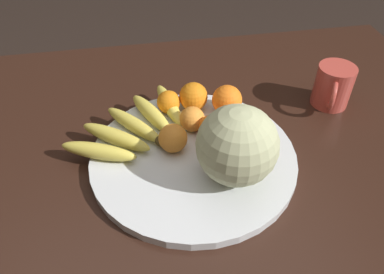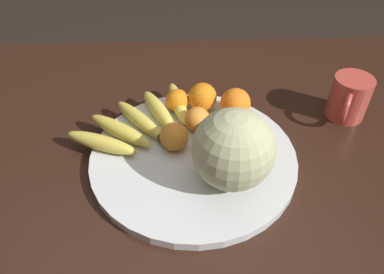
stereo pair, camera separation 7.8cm
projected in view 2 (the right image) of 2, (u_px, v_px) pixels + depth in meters
The scene contains 13 objects.
kitchen_table at pixel (193, 186), 0.87m from camera, with size 1.48×1.13×0.70m.
fruit_bowl at pixel (192, 157), 0.82m from camera, with size 0.45×0.45×0.02m.
melon at pixel (233, 149), 0.71m from camera, with size 0.16×0.16×0.16m.
banana_bunch at pixel (140, 121), 0.87m from camera, with size 0.29×0.27×0.04m.
orange_front_left at pixel (197, 119), 0.86m from camera, with size 0.06×0.06×0.06m.
orange_front_right at pixel (240, 131), 0.82m from camera, with size 0.06×0.06×0.06m.
orange_mid_center at pixel (174, 137), 0.81m from camera, with size 0.06×0.06×0.06m.
orange_back_left at pixel (177, 101), 0.91m from camera, with size 0.06×0.06×0.06m.
orange_back_right at pixel (202, 97), 0.91m from camera, with size 0.07×0.07×0.07m.
orange_top_small at pixel (235, 103), 0.89m from camera, with size 0.07×0.07×0.07m.
orange_side_extra at pixel (215, 130), 0.83m from camera, with size 0.06×0.06×0.06m.
produce_tag at pixel (192, 118), 0.90m from camera, with size 0.08×0.08×0.00m.
ceramic_mug at pixel (349, 98), 0.91m from camera, with size 0.09×0.13×0.11m.
Camera 2 is at (0.03, 0.57, 1.30)m, focal length 35.00 mm.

